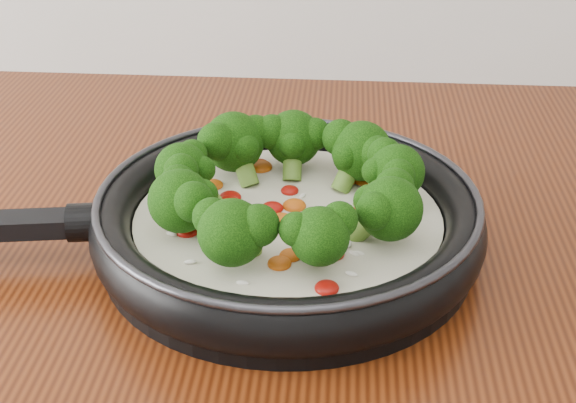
{
  "coord_description": "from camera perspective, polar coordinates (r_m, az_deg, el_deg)",
  "views": [
    {
      "loc": [
        0.08,
        0.44,
        1.29
      ],
      "look_at": [
        0.03,
        1.05,
        0.95
      ],
      "focal_mm": 50.0,
      "sensor_mm": 36.0,
      "label": 1
    }
  ],
  "objects": [
    {
      "name": "skillet",
      "position": [
        0.71,
        -0.26,
        -0.84
      ],
      "size": [
        0.56,
        0.4,
        0.1
      ],
      "color": "black",
      "rests_on": "counter"
    }
  ]
}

